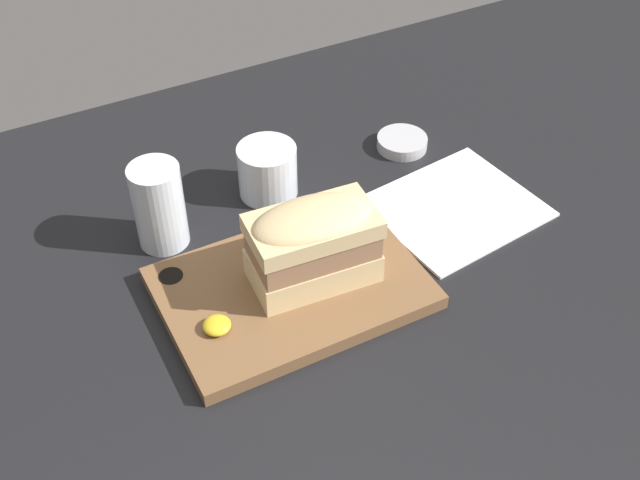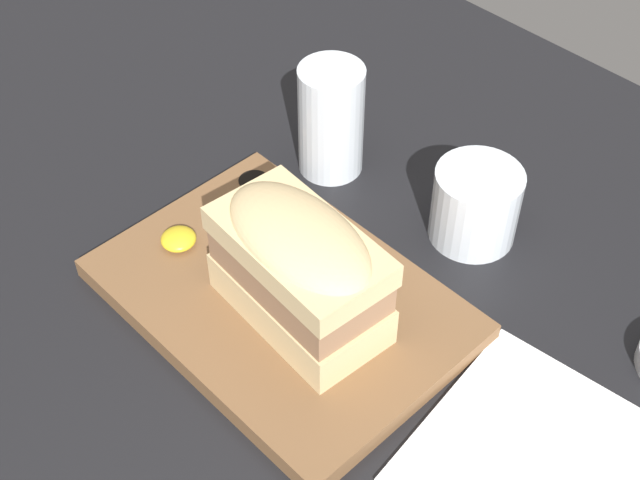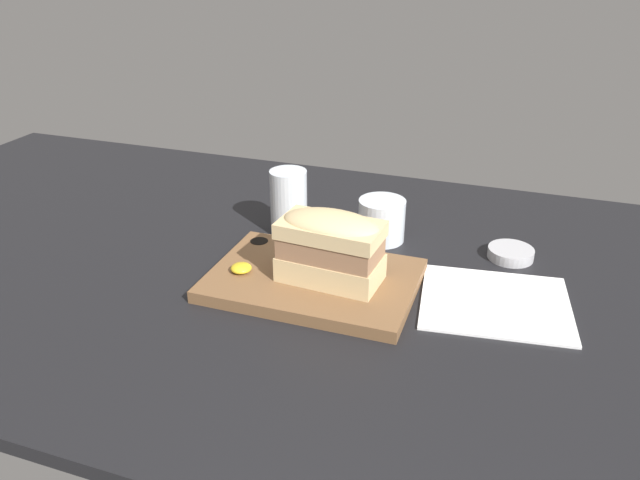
# 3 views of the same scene
# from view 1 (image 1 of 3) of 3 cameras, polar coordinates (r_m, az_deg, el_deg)

# --- Properties ---
(dining_table) EXTENTS (1.96, 0.90, 0.02)m
(dining_table) POSITION_cam_1_polar(r_m,az_deg,el_deg) (1.00, -2.52, -2.18)
(dining_table) COLOR black
(dining_table) RESTS_ON ground
(serving_board) EXTENTS (0.30, 0.21, 0.02)m
(serving_board) POSITION_cam_1_polar(r_m,az_deg,el_deg) (0.95, -2.11, -3.42)
(serving_board) COLOR brown
(serving_board) RESTS_ON dining_table
(sandwich) EXTENTS (0.15, 0.09, 0.11)m
(sandwich) POSITION_cam_1_polar(r_m,az_deg,el_deg) (0.91, -0.50, -0.08)
(sandwich) COLOR #DBBC84
(sandwich) RESTS_ON serving_board
(mustard_dollop) EXTENTS (0.03, 0.03, 0.01)m
(mustard_dollop) POSITION_cam_1_polar(r_m,az_deg,el_deg) (0.90, -7.35, -6.04)
(mustard_dollop) COLOR gold
(mustard_dollop) RESTS_ON serving_board
(water_glass) EXTENTS (0.06, 0.06, 0.11)m
(water_glass) POSITION_cam_1_polar(r_m,az_deg,el_deg) (1.01, -11.32, 2.06)
(water_glass) COLOR silver
(water_glass) RESTS_ON dining_table
(wine_glass) EXTENTS (0.08, 0.08, 0.07)m
(wine_glass) POSITION_cam_1_polar(r_m,az_deg,el_deg) (1.08, -3.75, 4.82)
(wine_glass) COLOR silver
(wine_glass) RESTS_ON dining_table
(napkin) EXTENTS (0.23, 0.20, 0.00)m
(napkin) POSITION_cam_1_polar(r_m,az_deg,el_deg) (1.08, 9.60, 2.28)
(napkin) COLOR white
(napkin) RESTS_ON dining_table
(condiment_dish) EXTENTS (0.07, 0.07, 0.02)m
(condiment_dish) POSITION_cam_1_polar(r_m,az_deg,el_deg) (1.18, 5.86, 6.91)
(condiment_dish) COLOR #B2B2B7
(condiment_dish) RESTS_ON dining_table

